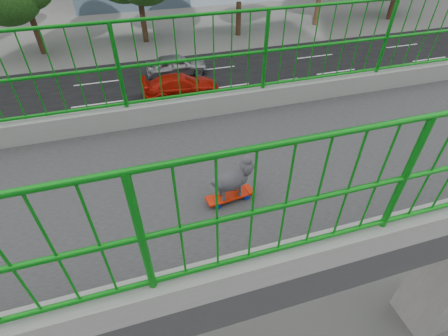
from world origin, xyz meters
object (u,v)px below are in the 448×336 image
Objects in this scene: car_3 at (181,86)px; car_5 at (216,194)px; poodle at (233,178)px; skateboard at (230,196)px; car_6 at (389,113)px; car_0 at (426,148)px; car_2 at (297,95)px; car_7 at (159,116)px; car_4 at (177,65)px.

car_3 is 1.14× the size of car_5.
car_3 reaches higher than car_5.
car_5 is (-6.43, 1.52, -6.63)m from poodle.
skateboard is 9.20m from car_5.
poodle is 16.69m from car_6.
car_0 is (-6.43, 11.39, -6.25)m from skateboard.
skateboard is at bearing -51.15° from car_6.
car_2 is at bearing 140.96° from skateboard.
car_3 is at bearing 166.13° from poodle.
poodle is 9.36m from car_5.
car_0 is 3.25m from car_6.
car_6 is at bearing -105.30° from car_7.
car_3 is 3.68m from car_7.
poodle is at bearing -13.28° from car_5.
car_3 is at bearing 62.25° from car_2.
car_4 reaches higher than car_7.
skateboard reaches higher than car_2.
car_0 is at bearing 112.91° from poodle.
car_7 reaches higher than car_5.
car_2 is 6.87m from car_3.
skateboard is at bearing -13.50° from car_5.
car_7 is (3.20, -1.81, 0.02)m from car_3.
poodle is 20.47m from car_4.
car_2 is at bearing 134.08° from car_5.
car_6 is at bearing 169.86° from car_0.
car_3 is (-3.20, -6.08, -0.10)m from car_2.
car_6 is at bearing -135.09° from car_4.
poodle is 14.58m from car_0.
car_6 is 1.08× the size of car_7.
car_7 is at bearing -105.30° from car_6.
car_2 is at bearing -153.21° from car_0.
car_0 is 9.84m from car_5.
car_2 is 1.16× the size of car_7.
skateboard is 0.12× the size of car_3.
car_5 is at bearing -90.00° from car_0.
car_5 is at bearing -72.92° from car_6.
car_0 is 0.92× the size of car_6.
car_6 is at bearing 122.30° from poodle.
skateboard reaches higher than car_7.
car_5 is at bearing 160.11° from poodle.
car_0 is at bearing -144.90° from car_4.
car_0 is 1.03× the size of car_3.
car_0 reaches higher than car_5.
car_6 reaches higher than car_7.
poodle reaches higher than car_3.
car_0 is 1.15× the size of car_4.
car_7 is (-3.20, -11.70, -0.02)m from car_6.
car_7 is at bearing 90.00° from car_2.
skateboard is 0.24m from poodle.
car_3 is at bearing 174.33° from car_4.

